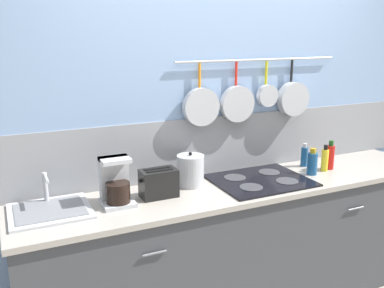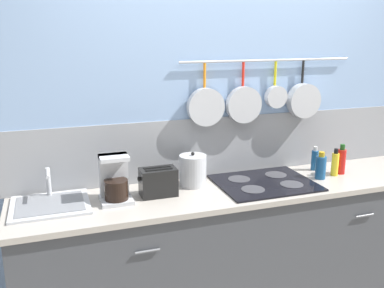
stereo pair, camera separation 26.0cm
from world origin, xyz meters
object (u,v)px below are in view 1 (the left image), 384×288
Objects in this scene: bottle_dish_soap at (325,159)px; coffee_maker at (116,185)px; bottle_cooking_wine at (330,156)px; bottle_olive_oil at (312,163)px; bottle_hot_sauce at (304,156)px; toaster at (159,183)px; kettle at (190,170)px.

coffee_maker is at bearing 178.73° from bottle_dish_soap.
bottle_dish_soap is at bearing -1.27° from coffee_maker.
bottle_dish_soap is 0.91× the size of bottle_cooking_wine.
bottle_hot_sauce is (0.07, 0.18, -0.01)m from bottle_olive_oil.
bottle_cooking_wine is at bearing -0.49° from toaster.
coffee_maker is 1.40m from bottle_olive_oil.
bottle_hot_sauce is (1.47, 0.12, -0.04)m from coffee_maker.
kettle reaches higher than bottle_hot_sauce.
kettle reaches higher than bottle_dish_soap.
bottle_cooking_wine reaches higher than toaster.
kettle is 1.30× the size of bottle_hot_sauce.
bottle_cooking_wine is (0.20, 0.04, 0.01)m from bottle_olive_oil.
bottle_cooking_wine is (1.34, -0.01, 0.01)m from toaster.
bottle_cooking_wine is at bearing -45.86° from bottle_hot_sauce.
coffee_maker is at bearing 177.60° from bottle_olive_oil.
bottle_olive_oil reaches higher than toaster.
kettle is 1.08m from bottle_cooking_wine.
bottle_dish_soap reaches higher than bottle_hot_sauce.
kettle is 1.02m from bottle_dish_soap.
toaster is at bearing 177.20° from bottle_olive_oil.
bottle_olive_oil is at bearing -10.11° from kettle.
coffee_maker reaches higher than bottle_olive_oil.
toaster is at bearing 179.51° from bottle_cooking_wine.
coffee_maker is 1.59× the size of bottle_hot_sauce.
kettle is at bearing 174.06° from bottle_cooking_wine.
kettle is at bearing 172.58° from bottle_dish_soap.
toaster is at bearing 178.61° from bottle_dish_soap.
bottle_hot_sauce is at bearing 1.25° from kettle.
toaster is 1.26× the size of bottle_olive_oil.
bottle_hot_sauce is (1.21, 0.12, -0.01)m from toaster.
toaster is 1.23× the size of bottle_dish_soap.
coffee_maker reaches higher than bottle_hot_sauce.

